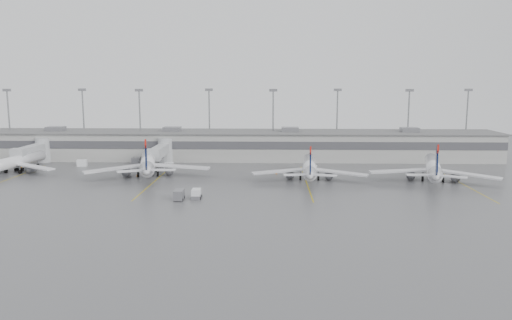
{
  "coord_description": "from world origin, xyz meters",
  "views": [
    {
      "loc": [
        9.21,
        -88.73,
        22.9
      ],
      "look_at": [
        5.94,
        24.0,
        5.0
      ],
      "focal_mm": 35.0,
      "sensor_mm": 36.0,
      "label": 1
    }
  ],
  "objects_px": {
    "jet_mid_right": "(310,167)",
    "jet_far_right": "(433,168)",
    "baggage_tug": "(196,195)",
    "jet_far_left": "(14,162)",
    "jet_mid_left": "(148,163)"
  },
  "relations": [
    {
      "from": "jet_far_right",
      "to": "baggage_tug",
      "type": "distance_m",
      "value": 55.25
    },
    {
      "from": "jet_far_right",
      "to": "jet_mid_right",
      "type": "bearing_deg",
      "value": -166.51
    },
    {
      "from": "jet_far_right",
      "to": "baggage_tug",
      "type": "xyz_separation_m",
      "value": [
        -51.99,
        -18.53,
        -2.48
      ]
    },
    {
      "from": "jet_far_left",
      "to": "jet_mid_right",
      "type": "xyz_separation_m",
      "value": [
        73.54,
        -6.63,
        0.16
      ]
    },
    {
      "from": "jet_far_right",
      "to": "baggage_tug",
      "type": "relative_size",
      "value": 10.36
    },
    {
      "from": "jet_mid_right",
      "to": "jet_far_right",
      "type": "xyz_separation_m",
      "value": [
        28.29,
        -0.97,
        0.2
      ]
    },
    {
      "from": "jet_far_left",
      "to": "jet_far_right",
      "type": "height_order",
      "value": "jet_far_right"
    },
    {
      "from": "jet_far_right",
      "to": "baggage_tug",
      "type": "bearing_deg",
      "value": -144.92
    },
    {
      "from": "jet_far_left",
      "to": "baggage_tug",
      "type": "distance_m",
      "value": 56.32
    },
    {
      "from": "jet_mid_left",
      "to": "jet_far_left",
      "type": "bearing_deg",
      "value": 161.53
    },
    {
      "from": "jet_mid_left",
      "to": "baggage_tug",
      "type": "xyz_separation_m",
      "value": [
        15.13,
        -22.77,
        -2.62
      ]
    },
    {
      "from": "jet_mid_left",
      "to": "baggage_tug",
      "type": "relative_size",
      "value": 10.91
    },
    {
      "from": "jet_mid_right",
      "to": "jet_far_right",
      "type": "height_order",
      "value": "jet_far_right"
    },
    {
      "from": "jet_mid_left",
      "to": "jet_mid_right",
      "type": "distance_m",
      "value": 38.96
    },
    {
      "from": "jet_far_left",
      "to": "baggage_tug",
      "type": "height_order",
      "value": "jet_far_left"
    }
  ]
}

